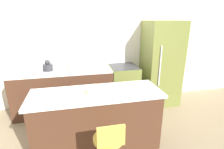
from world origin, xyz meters
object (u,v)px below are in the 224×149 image
Objects in this scene: refrigerator at (161,64)px; mixing_bowl at (73,67)px; oven_range at (123,86)px; kettle at (48,66)px.

mixing_bowl is (-1.89, 0.07, 0.03)m from refrigerator.
kettle reaches higher than oven_range.
refrigerator reaches higher than oven_range.
refrigerator reaches higher than mixing_bowl.
refrigerator reaches higher than kettle.
kettle is (-1.53, 0.04, 0.53)m from oven_range.
kettle is at bearing 178.66° from oven_range.
oven_range is at bearing -1.94° from mixing_bowl.
oven_range is 1.62m from kettle.
oven_range is at bearing 177.92° from refrigerator.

